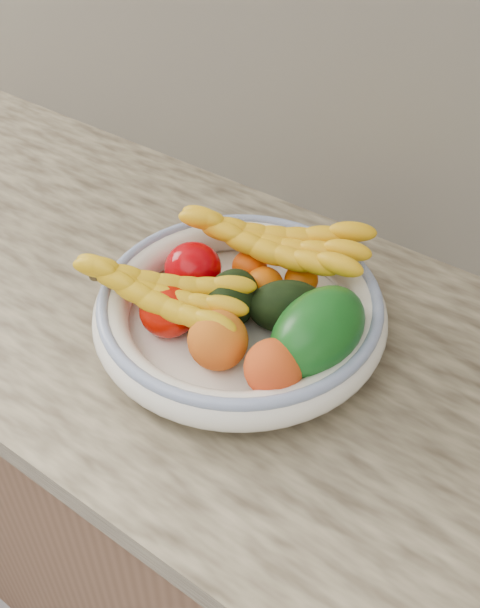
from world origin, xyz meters
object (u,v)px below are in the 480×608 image
(banana_bunch_back, at_px, (272,247))
(banana_bunch_front, at_px, (160,296))
(green_mango, at_px, (318,332))
(fruit_bowl, at_px, (240,310))

(banana_bunch_back, xyz_separation_m, banana_bunch_front, (-0.06, -0.16, -0.01))
(green_mango, relative_size, banana_bunch_front, 0.60)
(green_mango, xyz_separation_m, banana_bunch_front, (-0.20, -0.07, 0.01))
(fruit_bowl, bearing_deg, banana_bunch_front, -139.24)
(fruit_bowl, xyz_separation_m, banana_bunch_front, (-0.08, -0.07, 0.03))
(fruit_bowl, xyz_separation_m, green_mango, (0.12, -0.00, 0.03))
(fruit_bowl, height_order, green_mango, green_mango)
(banana_bunch_front, bearing_deg, green_mango, 0.64)
(green_mango, bearing_deg, fruit_bowl, -176.88)
(banana_bunch_back, bearing_deg, fruit_bowl, -96.85)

